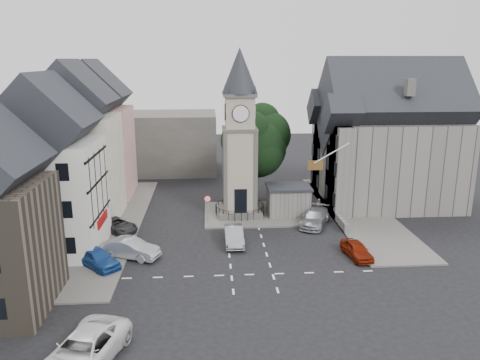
{
  "coord_description": "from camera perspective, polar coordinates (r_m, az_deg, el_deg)",
  "views": [
    {
      "loc": [
        -2.98,
        -36.51,
        15.2
      ],
      "look_at": [
        -0.17,
        5.0,
        4.39
      ],
      "focal_mm": 35.0,
      "sensor_mm": 36.0,
      "label": 1
    }
  ],
  "objects": [
    {
      "name": "car_west_blue",
      "position": [
        37.07,
        -17.05,
        -9.06
      ],
      "size": [
        4.35,
        4.34,
        1.49
      ],
      "primitive_type": "imported",
      "rotation": [
        0.0,
        0.0,
        0.79
      ],
      "color": "navy",
      "rests_on": "ground"
    },
    {
      "name": "flagpole",
      "position": [
        42.76,
        11.1,
        3.23
      ],
      "size": [
        3.68,
        0.1,
        2.74
      ],
      "color": "white",
      "rests_on": "ground"
    },
    {
      "name": "van_sw_white",
      "position": [
        26.41,
        -18.55,
        -19.19
      ],
      "size": [
        4.47,
        6.68,
        1.7
      ],
      "primitive_type": "imported",
      "rotation": [
        0.0,
        0.0,
        -0.29
      ],
      "color": "white",
      "rests_on": "ground"
    },
    {
      "name": "car_west_grey",
      "position": [
        43.93,
        -14.89,
        -5.32
      ],
      "size": [
        4.78,
        4.57,
        1.26
      ],
      "primitive_type": "imported",
      "rotation": [
        0.0,
        0.0,
        0.85
      ],
      "color": "#2F2F31",
      "rests_on": "ground"
    },
    {
      "name": "terrace_pink",
      "position": [
        54.66,
        -17.12,
        4.85
      ],
      "size": [
        8.1,
        7.6,
        12.8
      ],
      "color": "tan",
      "rests_on": "ground"
    },
    {
      "name": "backdrop_west",
      "position": [
        66.09,
        -11.69,
        4.5
      ],
      "size": [
        20.0,
        10.0,
        8.0
      ],
      "primitive_type": "cube",
      "color": "#4C4944",
      "rests_on": "ground"
    },
    {
      "name": "stone_shelter",
      "position": [
        46.73,
        5.89,
        -2.5
      ],
      "size": [
        4.3,
        3.3,
        3.08
      ],
      "color": "slate",
      "rests_on": "ground"
    },
    {
      "name": "road_markings",
      "position": [
        34.66,
        1.48,
        -11.45
      ],
      "size": [
        20.0,
        8.0,
        0.01
      ],
      "primitive_type": "cube",
      "color": "silver",
      "rests_on": "ground"
    },
    {
      "name": "clock_tower",
      "position": [
        45.16,
        -0.04,
        5.54
      ],
      "size": [
        4.86,
        4.86,
        16.25
      ],
      "color": "#4C4944",
      "rests_on": "ground"
    },
    {
      "name": "car_east_red",
      "position": [
        38.29,
        14.04,
        -8.25
      ],
      "size": [
        2.04,
        3.92,
        1.27
      ],
      "primitive_type": "imported",
      "rotation": [
        0.0,
        0.0,
        0.15
      ],
      "color": "maroon",
      "rests_on": "ground"
    },
    {
      "name": "terrace_cream",
      "position": [
        47.03,
        -19.27,
        3.18
      ],
      "size": [
        8.1,
        7.6,
        12.8
      ],
      "color": "beige",
      "rests_on": "ground"
    },
    {
      "name": "warning_sign_post",
      "position": [
        43.96,
        -3.98,
        -2.91
      ],
      "size": [
        0.7,
        0.19,
        2.85
      ],
      "color": "black",
      "rests_on": "ground"
    },
    {
      "name": "east_boundary_wall",
      "position": [
        50.29,
        10.34,
        -2.74
      ],
      "size": [
        0.4,
        16.0,
        0.9
      ],
      "primitive_type": "cube",
      "color": "slate",
      "rests_on": "ground"
    },
    {
      "name": "ground",
      "position": [
        39.66,
        0.74,
        -7.98
      ],
      "size": [
        120.0,
        120.0,
        0.0
      ],
      "primitive_type": "plane",
      "color": "black",
      "rests_on": "ground"
    },
    {
      "name": "car_island_silver",
      "position": [
        39.79,
        -0.76,
        -6.77
      ],
      "size": [
        1.6,
        4.42,
        1.45
      ],
      "primitive_type": "imported",
      "rotation": [
        0.0,
        0.0,
        0.01
      ],
      "color": "#95999D",
      "rests_on": "ground"
    },
    {
      "name": "pavement_west",
      "position": [
        46.11,
        -15.62,
        -5.15
      ],
      "size": [
        6.0,
        30.0,
        0.14
      ],
      "primitive_type": "cube",
      "color": "#595651",
      "rests_on": "ground"
    },
    {
      "name": "central_island",
      "position": [
        47.22,
        1.78,
        -4.12
      ],
      "size": [
        10.0,
        8.0,
        0.16
      ],
      "primitive_type": "cube",
      "color": "#595651",
      "rests_on": "ground"
    },
    {
      "name": "east_building",
      "position": [
        51.78,
        17.26,
        3.97
      ],
      "size": [
        14.4,
        11.4,
        12.6
      ],
      "color": "slate",
      "rests_on": "ground"
    },
    {
      "name": "car_island_east",
      "position": [
        44.58,
        9.11,
        -4.57
      ],
      "size": [
        4.02,
        5.43,
        1.46
      ],
      "primitive_type": "imported",
      "rotation": [
        0.0,
        0.0,
        -0.45
      ],
      "color": "gray",
      "rests_on": "ground"
    },
    {
      "name": "pedestrian",
      "position": [
        48.03,
        9.55,
        -3.13
      ],
      "size": [
        0.66,
        0.56,
        1.55
      ],
      "primitive_type": "imported",
      "rotation": [
        0.0,
        0.0,
        3.54
      ],
      "color": "#B4A594",
      "rests_on": "ground"
    },
    {
      "name": "town_tree",
      "position": [
        50.43,
        1.86,
        5.17
      ],
      "size": [
        7.2,
        7.2,
        10.8
      ],
      "color": "black",
      "rests_on": "ground"
    },
    {
      "name": "terrace_tudor",
      "position": [
        39.63,
        -22.17,
        0.32
      ],
      "size": [
        8.1,
        7.6,
        12.0
      ],
      "color": "silver",
      "rests_on": "ground"
    },
    {
      "name": "car_west_silver",
      "position": [
        38.07,
        -13.2,
        -8.12
      ],
      "size": [
        4.93,
        3.28,
        1.54
      ],
      "primitive_type": "imported",
      "rotation": [
        0.0,
        0.0,
        1.18
      ],
      "color": "#ADB0B5",
      "rests_on": "ground"
    },
    {
      "name": "pavement_east",
      "position": [
        49.34,
        14.04,
        -3.75
      ],
      "size": [
        6.0,
        26.0,
        0.14
      ],
      "primitive_type": "cube",
      "color": "#595651",
      "rests_on": "ground"
    }
  ]
}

